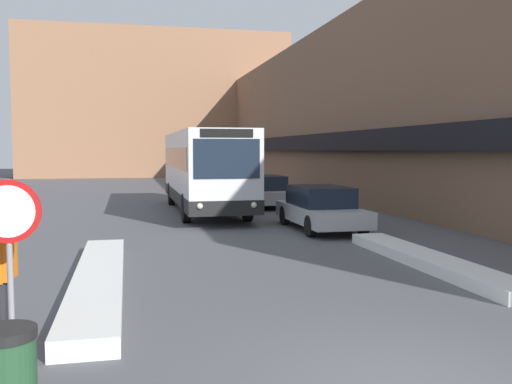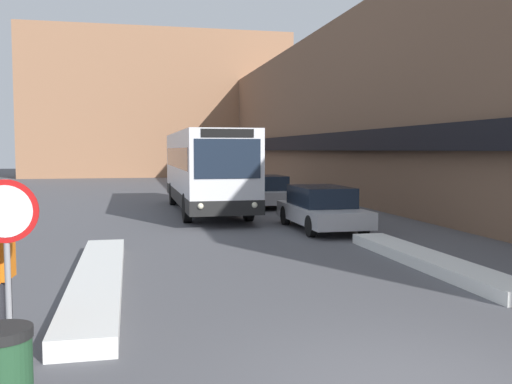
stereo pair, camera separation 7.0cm
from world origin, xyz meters
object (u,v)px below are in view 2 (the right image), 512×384
city_bus (206,169)px  stop_sign (6,232)px  parked_car_front (322,208)px  parked_car_back (241,183)px  pedestrian (2,265)px  parked_car_middle (266,191)px  trash_bin (2,376)px

city_bus → stop_sign: (-4.58, -16.76, -0.16)m
parked_car_front → parked_car_back: size_ratio=0.99×
city_bus → pedestrian: city_bus is taller
parked_car_front → parked_car_back: parked_car_back is taller
parked_car_middle → trash_bin: size_ratio=4.43×
city_bus → parked_car_middle: 3.63m
city_bus → parked_car_back: bearing=68.3°
city_bus → pedestrian: (-4.84, -15.81, -0.73)m
stop_sign → trash_bin: bearing=-81.5°
parked_car_front → pedestrian: size_ratio=2.58×
parked_car_front → stop_sign: bearing=-125.7°
stop_sign → pedestrian: stop_sign is taller
parked_car_back → trash_bin: (-7.39, -25.90, -0.27)m
trash_bin → pedestrian: bearing=101.0°
stop_sign → parked_car_front: bearing=54.3°
parked_car_middle → parked_car_back: 5.94m
parked_car_front → trash_bin: parked_car_front is taller
parked_car_front → parked_car_middle: (-0.00, 7.82, -0.00)m
parked_car_middle → trash_bin: parked_car_middle is taller
city_bus → parked_car_back: 8.27m
stop_sign → pedestrian: (-0.25, 0.95, -0.57)m
parked_car_middle → stop_sign: 19.96m
city_bus → stop_sign: 17.37m
parked_car_back → stop_sign: size_ratio=2.06×
stop_sign → trash_bin: 1.94m
parked_car_back → parked_car_middle: bearing=-90.0°
stop_sign → pedestrian: 1.14m
city_bus → trash_bin: (-4.35, -18.28, -1.34)m
parked_car_middle → stop_sign: stop_sign is taller
trash_bin → parked_car_front: bearing=58.6°
parked_car_middle → pedestrian: size_ratio=2.33×
city_bus → parked_car_front: city_bus is taller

